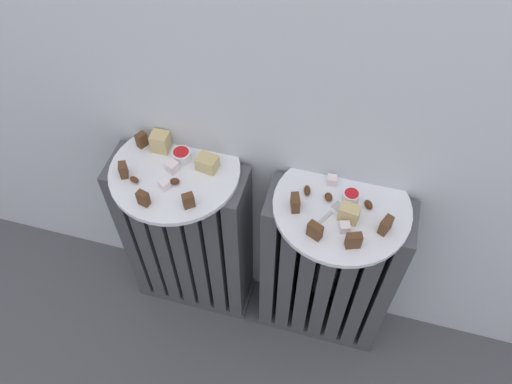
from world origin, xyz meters
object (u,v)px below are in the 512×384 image
object	(u,v)px
jam_bowl_right	(351,196)
fork	(329,214)
plate_left	(175,171)
radiator_right	(327,273)
plate_right	(342,207)
jam_bowl_left	(181,155)
radiator_left	(189,241)

from	to	relation	value
jam_bowl_right	fork	distance (m)	0.07
plate_left	fork	xyz separation A→B (m)	(0.37, -0.03, 0.01)
radiator_right	plate_right	world-z (taller)	plate_right
jam_bowl_right	fork	world-z (taller)	jam_bowl_right
radiator_right	fork	distance (m)	0.32
fork	jam_bowl_left	bearing A→B (deg)	169.19
radiator_right	plate_right	xyz separation A→B (m)	(0.00, 0.00, 0.31)
radiator_left	jam_bowl_left	size ratio (longest dim) A/B	13.01
radiator_right	plate_left	world-z (taller)	plate_left
plate_right	jam_bowl_right	distance (m)	0.03
plate_right	fork	distance (m)	0.04
plate_right	jam_bowl_right	xyz separation A→B (m)	(0.01, 0.02, 0.02)
plate_right	fork	xyz separation A→B (m)	(-0.02, -0.03, 0.01)
radiator_left	jam_bowl_left	world-z (taller)	jam_bowl_left
radiator_left	fork	bearing A→B (deg)	-5.20
plate_right	jam_bowl_right	bearing A→B (deg)	52.19
plate_left	plate_right	world-z (taller)	same
plate_right	radiator_right	bearing A→B (deg)	0.00
plate_left	jam_bowl_left	size ratio (longest dim) A/B	6.84
radiator_right	jam_bowl_left	distance (m)	0.51
plate_left	radiator_left	bearing A→B (deg)	0.00
radiator_left	jam_bowl_left	xyz separation A→B (m)	(0.01, 0.04, 0.32)
radiator_right	jam_bowl_left	size ratio (longest dim) A/B	13.01
jam_bowl_right	fork	bearing A→B (deg)	-126.31
radiator_right	jam_bowl_left	world-z (taller)	jam_bowl_left
radiator_left	plate_left	bearing A→B (deg)	0.00
jam_bowl_left	fork	bearing A→B (deg)	-10.81
plate_right	jam_bowl_left	world-z (taller)	jam_bowl_left
radiator_left	jam_bowl_right	bearing A→B (deg)	2.65
jam_bowl_left	plate_left	bearing A→B (deg)	-98.91
radiator_left	jam_bowl_left	bearing A→B (deg)	81.09
radiator_right	plate_left	size ratio (longest dim) A/B	1.90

